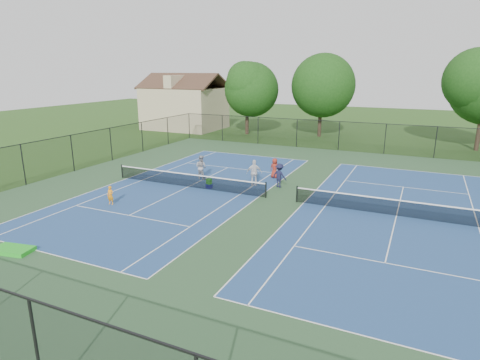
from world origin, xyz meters
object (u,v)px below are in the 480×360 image
at_px(bystander_a, 254,173).
at_px(ball_hopper, 209,181).
at_px(clapboard_house, 185,106).
at_px(tree_back_b, 322,82).
at_px(instructor, 201,167).
at_px(tree_back_a, 247,86).
at_px(ball_crate, 209,186).
at_px(bystander_b, 279,175).
at_px(bystander_c, 275,168).
at_px(child_player, 110,195).

xyz_separation_m(bystander_a, ball_hopper, (-2.65, -1.95, -0.47)).
bearing_deg(clapboard_house, ball_hopper, -54.58).
relative_size(tree_back_b, instructor, 5.46).
bearing_deg(instructor, clapboard_house, -45.96).
height_order(tree_back_a, ball_crate, tree_back_a).
xyz_separation_m(tree_back_b, bystander_a, (1.14, -23.65, -5.64)).
distance_m(bystander_a, bystander_b, 1.82).
bearing_deg(bystander_b, clapboard_house, -31.91).
relative_size(clapboard_house, ball_hopper, 28.56).
distance_m(bystander_c, ball_crate, 5.63).
distance_m(clapboard_house, ball_crate, 30.33).
relative_size(instructor, bystander_a, 0.96).
distance_m(tree_back_a, bystander_a, 24.45).
relative_size(tree_back_b, child_player, 8.47).
height_order(bystander_c, ball_hopper, bystander_c).
distance_m(tree_back_a, child_player, 30.00).
height_order(bystander_c, ball_crate, bystander_c).
xyz_separation_m(tree_back_b, instructor, (-3.25, -23.67, -5.68)).
relative_size(bystander_a, bystander_c, 1.23).
bearing_deg(bystander_c, bystander_b, 122.73).
relative_size(child_player, ball_crate, 2.92).
distance_m(ball_crate, ball_hopper, 0.34).
bearing_deg(ball_crate, bystander_c, 54.44).
xyz_separation_m(instructor, bystander_a, (4.40, 0.02, 0.03)).
relative_size(bystander_b, ball_hopper, 4.58).
distance_m(instructor, ball_hopper, 2.64).
relative_size(instructor, bystander_b, 1.06).
relative_size(tree_back_a, bystander_c, 5.91).
height_order(tree_back_a, clapboard_house, tree_back_a).
distance_m(clapboard_house, ball_hopper, 30.30).
relative_size(child_player, bystander_a, 0.62).
bearing_deg(child_player, bystander_b, 36.21).
distance_m(instructor, bystander_a, 4.40).
height_order(child_player, ball_hopper, child_player).
xyz_separation_m(tree_back_a, instructor, (5.75, -21.67, -5.12)).
distance_m(clapboard_house, bystander_b, 31.37).
distance_m(tree_back_b, child_player, 32.29).
bearing_deg(child_player, bystander_c, 47.60).
height_order(child_player, bystander_a, bystander_a).
xyz_separation_m(clapboard_house, bystander_c, (20.75, -20.05, -2.32)).
relative_size(tree_back_a, instructor, 4.99).
relative_size(ball_crate, ball_hopper, 1.07).
height_order(bystander_b, ball_crate, bystander_b).
bearing_deg(instructor, bystander_c, -143.08).
bearing_deg(tree_back_a, bystander_b, -60.76).
bearing_deg(tree_back_a, tree_back_b, 12.53).
bearing_deg(tree_back_b, clapboard_house, -176.99).
distance_m(tree_back_a, tree_back_b, 9.24).
height_order(tree_back_b, bystander_c, tree_back_b).
height_order(child_player, bystander_c, bystander_c).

